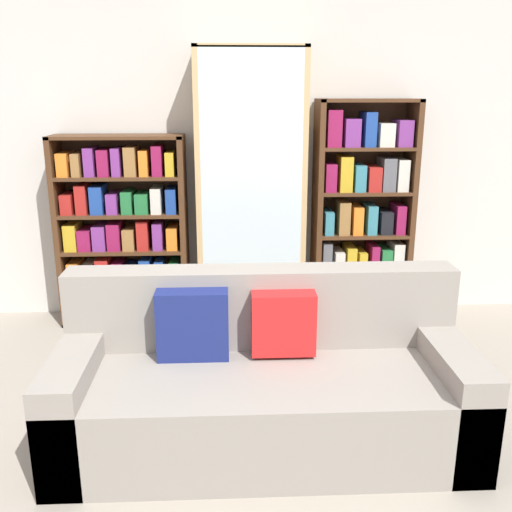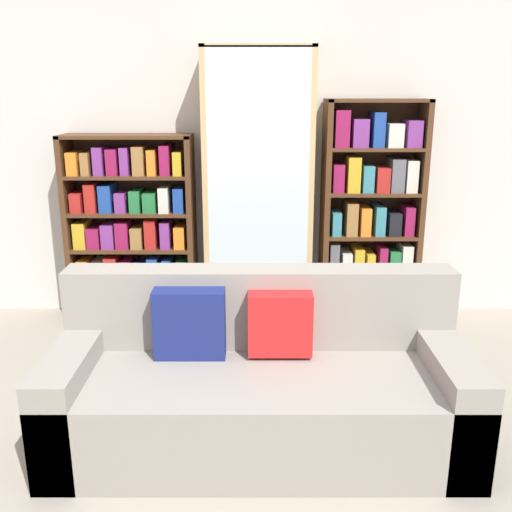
% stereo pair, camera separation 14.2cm
% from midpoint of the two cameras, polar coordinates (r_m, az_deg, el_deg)
% --- Properties ---
extents(wall_back, '(6.01, 0.06, 2.70)m').
position_cam_midpoint_polar(wall_back, '(4.44, -0.25, 11.34)').
color(wall_back, beige).
rests_on(wall_back, ground).
extents(couch, '(2.03, 0.81, 0.84)m').
position_cam_midpoint_polar(couch, '(2.94, 1.50, -12.87)').
color(couch, gray).
rests_on(couch, ground).
extents(bookshelf_left, '(0.96, 0.32, 1.42)m').
position_cam_midpoint_polar(bookshelf_left, '(4.43, -11.70, 2.31)').
color(bookshelf_left, '#4C2D19').
rests_on(bookshelf_left, ground).
extents(display_cabinet, '(0.80, 0.36, 2.03)m').
position_cam_midpoint_polar(display_cabinet, '(4.26, 0.91, 6.38)').
color(display_cabinet, tan).
rests_on(display_cabinet, ground).
extents(bookshelf_right, '(0.74, 0.32, 1.67)m').
position_cam_midpoint_polar(bookshelf_right, '(4.41, 12.08, 4.00)').
color(bookshelf_right, '#4C2D19').
rests_on(bookshelf_right, ground).
extents(wine_bottle, '(0.08, 0.08, 0.36)m').
position_cam_midpoint_polar(wine_bottle, '(3.92, 11.09, -7.87)').
color(wine_bottle, '#192333').
rests_on(wine_bottle, ground).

